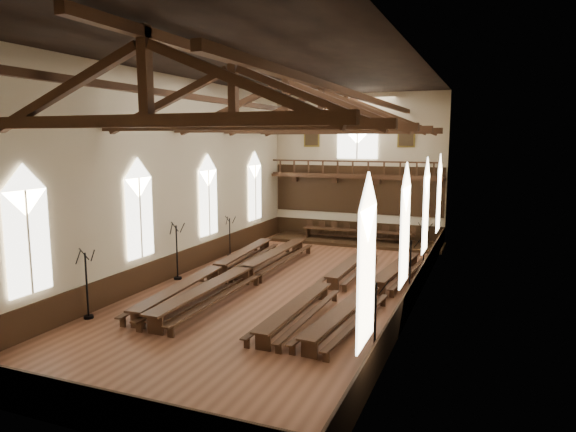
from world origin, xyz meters
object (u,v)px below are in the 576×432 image
object	(u,v)px
refectory_row_b	(245,271)
candelabrum_right_near	(375,333)
refectory_row_a	(217,269)
candelabrum_left_mid	(177,262)
high_table	(356,232)
candelabrum_left_far	(230,244)
candelabrum_right_mid	(410,277)
refectory_row_c	(327,284)
dais	(356,242)
refectory_row_d	(375,288)
candelabrum_left_near	(87,297)
candelabrum_right_far	(424,255)

from	to	relation	value
refectory_row_b	candelabrum_right_near	bearing A→B (deg)	-38.27
refectory_row_a	candelabrum_left_mid	world-z (taller)	candelabrum_left_mid
high_table	candelabrum_left_mid	xyz separation A→B (m)	(-5.98, -12.11, 0.09)
candelabrum_left_far	candelabrum_right_mid	bearing A→B (deg)	-18.26
candelabrum_left_far	candelabrum_right_near	xyz separation A→B (m)	(11.10, -10.87, 0.05)
high_table	candelabrum_left_far	size ratio (longest dim) A/B	3.03
refectory_row_a	candelabrum_right_near	xyz separation A→B (m)	(9.21, -6.01, 0.23)
refectory_row_c	refectory_row_b	bearing A→B (deg)	175.03
high_table	candelabrum_right_near	world-z (taller)	candelabrum_right_near
dais	candelabrum_left_mid	size ratio (longest dim) A/B	3.96
dais	refectory_row_d	bearing A→B (deg)	-71.77
refectory_row_a	refectory_row_b	size ratio (longest dim) A/B	0.97
refectory_row_c	candelabrum_left_mid	world-z (taller)	candelabrum_left_mid
dais	candelabrum_right_mid	bearing A→B (deg)	-63.56
candelabrum_left_near	candelabrum_right_mid	xyz separation A→B (m)	(11.10, 7.89, -0.05)
refectory_row_c	dais	world-z (taller)	refectory_row_c
dais	candelabrum_left_near	world-z (taller)	candelabrum_left_near
refectory_row_a	candelabrum_left_far	bearing A→B (deg)	111.22
refectory_row_a	refectory_row_c	world-z (taller)	refectory_row_a
candelabrum_left_mid	candelabrum_right_mid	bearing A→B (deg)	9.26
high_table	candelabrum_left_mid	bearing A→B (deg)	-116.27
refectory_row_d	candelabrum_left_mid	bearing A→B (deg)	-177.88
candelabrum_left_mid	candelabrum_right_near	size ratio (longest dim) A/B	1.12
dais	candelabrum_left_near	bearing A→B (deg)	-108.19
refectory_row_d	candelabrum_right_mid	world-z (taller)	candelabrum_right_mid
refectory_row_c	candelabrum_right_near	size ratio (longest dim) A/B	5.39
refectory_row_b	refectory_row_d	bearing A→B (deg)	-2.59
refectory_row_c	high_table	world-z (taller)	high_table
candelabrum_right_mid	candelabrum_left_near	bearing A→B (deg)	-144.58
refectory_row_d	refectory_row_b	bearing A→B (deg)	177.41
refectory_row_a	high_table	world-z (taller)	high_table
candelabrum_right_near	candelabrum_right_mid	bearing A→B (deg)	90.00
refectory_row_b	candelabrum_left_near	size ratio (longest dim) A/B	5.45
refectory_row_d	candelabrum_right_far	size ratio (longest dim) A/B	5.59
high_table	candelabrum_left_far	bearing A→B (deg)	-132.01
refectory_row_b	candelabrum_right_mid	xyz separation A→B (m)	(7.67, 1.15, 0.19)
candelabrum_right_near	refectory_row_c	bearing A→B (deg)	120.77
candelabrum_right_near	candelabrum_right_mid	size ratio (longest dim) A/B	0.99
refectory_row_b	refectory_row_d	size ratio (longest dim) A/B	1.06
high_table	candelabrum_right_mid	xyz separation A→B (m)	(5.12, -10.30, 0.01)
high_table	candelabrum_right_far	size ratio (longest dim) A/B	2.89
candelabrum_right_near	refectory_row_d	bearing A→B (deg)	102.26
refectory_row_b	refectory_row_c	xyz separation A→B (m)	(4.29, -0.37, -0.09)
candelabrum_right_near	candelabrum_right_far	size ratio (longest dim) A/B	1.02
candelabrum_left_mid	refectory_row_a	bearing A→B (deg)	18.02
candelabrum_left_far	candelabrum_left_near	bearing A→B (deg)	-90.00
candelabrum_right_mid	candelabrum_left_far	bearing A→B (deg)	161.74
refectory_row_c	high_table	xyz separation A→B (m)	(-1.74, 11.83, 0.28)
refectory_row_a	candelabrum_left_near	world-z (taller)	candelabrum_left_near
refectory_row_c	candelabrum_right_near	distance (m)	6.62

